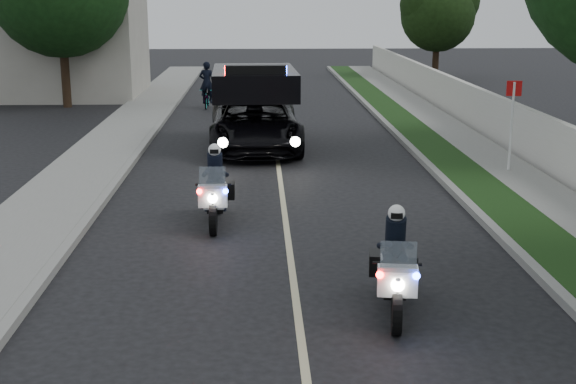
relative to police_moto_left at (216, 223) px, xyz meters
name	(u,v)px	position (x,y,z in m)	size (l,w,h in m)	color
ground	(297,308)	(1.45, -4.57, 0.00)	(120.00, 120.00, 0.00)	black
curb_right	(426,163)	(5.55, 5.43, 0.07)	(0.20, 60.00, 0.15)	gray
grass_verge	(451,163)	(6.25, 5.43, 0.08)	(1.20, 60.00, 0.16)	#193814
sidewalk_right	(497,162)	(7.55, 5.43, 0.08)	(1.40, 60.00, 0.16)	gray
property_wall	(534,138)	(8.55, 5.43, 0.75)	(0.22, 60.00, 1.50)	beige
curb_left	(129,165)	(-2.65, 5.43, 0.07)	(0.20, 60.00, 0.15)	gray
sidewalk_left	(89,166)	(-3.75, 5.43, 0.08)	(2.00, 60.00, 0.16)	gray
building_far	(52,20)	(-8.55, 21.43, 3.50)	(8.00, 6.00, 7.00)	#A8A396
lane_marking	(278,167)	(1.45, 5.43, 0.00)	(0.12, 50.00, 0.01)	#BFB78C
police_moto_left	(216,223)	(0.00, 0.00, 0.00)	(0.68, 1.95, 1.66)	white
police_moto_right	(393,311)	(2.89, -4.75, 0.00)	(0.67, 1.90, 1.62)	white
police_suv	(255,149)	(0.81, 8.09, 0.00)	(2.70, 5.84, 2.84)	black
bicycle	(207,108)	(-1.22, 17.21, 0.00)	(0.54, 1.55, 0.81)	black
cyclist	(207,108)	(-1.22, 17.21, 0.00)	(0.63, 0.42, 1.74)	black
sign_post	(508,175)	(7.45, 4.12, 0.00)	(0.40, 0.40, 2.56)	#AD0C17
tree_right_e	(435,79)	(11.06, 28.77, 0.00)	(4.19, 4.19, 6.98)	black
tree_left_near	(68,107)	(-7.18, 17.68, 0.00)	(5.76, 5.76, 9.61)	#143712
tree_left_far	(66,98)	(-7.98, 20.76, 0.00)	(6.56, 6.56, 10.93)	black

